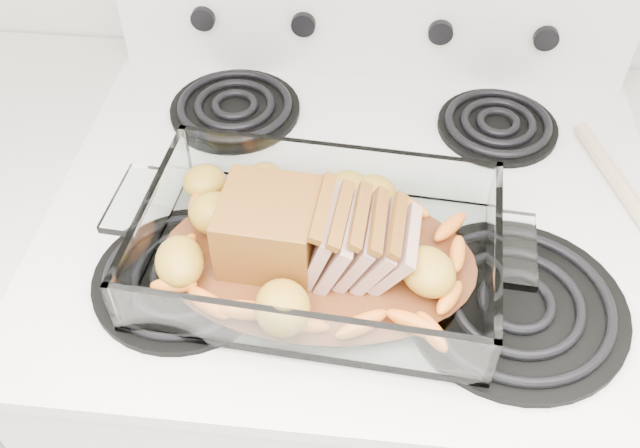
# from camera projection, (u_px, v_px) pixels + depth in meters

# --- Properties ---
(electric_range) EXTENTS (0.78, 0.70, 1.12)m
(electric_range) POSITION_uv_depth(u_px,v_px,m) (347.00, 380.00, 1.26)
(electric_range) COLOR white
(electric_range) RESTS_ON ground
(baking_dish) EXTENTS (0.40, 0.26, 0.08)m
(baking_dish) POSITION_uv_depth(u_px,v_px,m) (318.00, 253.00, 0.82)
(baking_dish) COLOR white
(baking_dish) RESTS_ON electric_range
(pork_roast) EXTENTS (0.22, 0.11, 0.09)m
(pork_roast) POSITION_uv_depth(u_px,v_px,m) (299.00, 235.00, 0.80)
(pork_roast) COLOR brown
(pork_roast) RESTS_ON baking_dish
(roast_vegetables) EXTENTS (0.37, 0.20, 0.05)m
(roast_vegetables) POSITION_uv_depth(u_px,v_px,m) (318.00, 224.00, 0.84)
(roast_vegetables) COLOR orange
(roast_vegetables) RESTS_ON baking_dish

